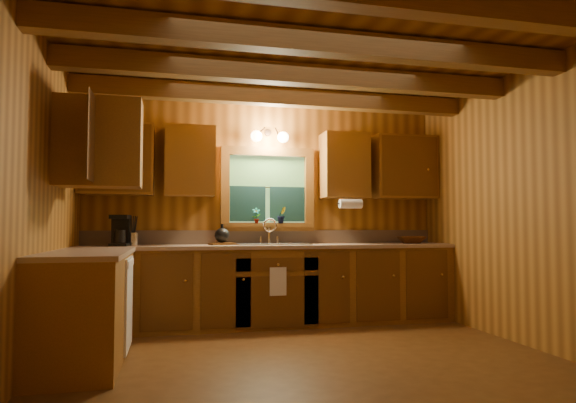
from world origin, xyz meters
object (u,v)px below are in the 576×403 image
at_px(sink, 272,248).
at_px(cutting_board, 222,244).
at_px(wicker_basket, 411,240).
at_px(coffee_maker, 121,231).

relative_size(sink, cutting_board, 3.10).
height_order(sink, wicker_basket, sink).
xyz_separation_m(sink, cutting_board, (-0.56, 0.04, 0.06)).
relative_size(coffee_maker, cutting_board, 1.23).
distance_m(sink, cutting_board, 0.57).
relative_size(sink, coffee_maker, 2.52).
bearing_deg(wicker_basket, coffee_maker, -179.25).
distance_m(coffee_maker, wicker_basket, 3.37).
xyz_separation_m(coffee_maker, wicker_basket, (3.37, 0.04, -0.12)).
bearing_deg(cutting_board, wicker_basket, -15.13).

